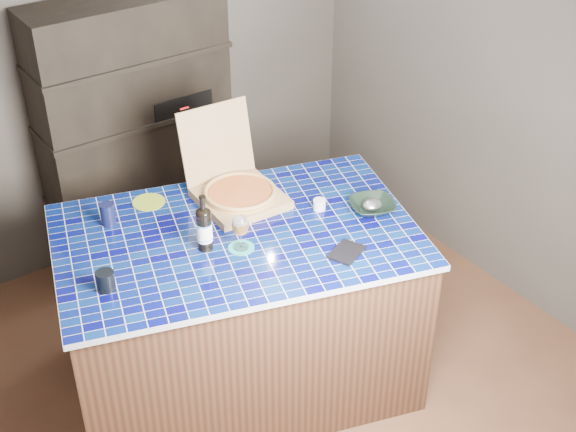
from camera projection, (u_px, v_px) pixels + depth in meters
room at (268, 193)px, 3.89m from camera, size 3.50×3.50×3.50m
shelving_unit at (137, 135)px, 5.13m from camera, size 1.20×0.41×1.80m
kitchen_island at (240, 309)px, 4.32m from camera, size 2.07×1.63×0.99m
pizza_box at (238, 190)px, 4.28m from camera, size 0.44×0.53×0.46m
mead_bottle at (204, 228)px, 3.88m from camera, size 0.08×0.08×0.30m
teal_trivet at (241, 248)px, 3.94m from camera, size 0.13×0.13×0.01m
wine_glass at (240, 226)px, 3.87m from camera, size 0.08×0.08×0.19m
tumbler at (106, 281)px, 3.65m from camera, size 0.09×0.09×0.10m
dvd_case at (347, 252)px, 3.90m from camera, size 0.21×0.19×0.01m
bowl at (372, 206)px, 4.21m from camera, size 0.30×0.30×0.06m
foil_contents at (372, 204)px, 4.20m from camera, size 0.11×0.09×0.05m
white_jar at (319, 204)px, 4.22m from camera, size 0.07×0.07×0.06m
navy_cup at (108, 214)px, 4.09m from camera, size 0.08×0.08×0.12m
green_trivet at (149, 202)px, 4.29m from camera, size 0.18×0.18×0.01m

